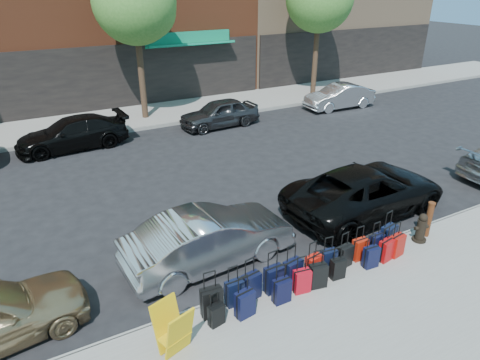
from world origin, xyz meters
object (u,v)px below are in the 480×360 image
suitcase_front_5 (313,266)px  bollard (429,219)px  display_rack (173,329)px  car_far_3 (339,97)px  tree_right (322,0)px  car_far_2 (219,113)px  tree_center (138,4)px  car_far_1 (72,133)px  car_near_1 (209,239)px  fire_hydrant (421,228)px  car_near_2 (366,191)px

suitcase_front_5 → bollard: bearing=-9.5°
display_rack → car_far_3: bearing=22.9°
tree_right → car_far_2: tree_right is taller
tree_center → bollard: bearing=-77.4°
display_rack → car_far_2: (6.86, 12.10, 0.00)m
bollard → tree_right: bearing=63.1°
suitcase_front_5 → car_far_1: (-3.41, 11.87, 0.21)m
car_near_1 → fire_hydrant: bearing=-114.7°
car_near_2 → car_far_2: (-0.16, 9.64, -0.07)m
tree_right → car_far_1: (-14.49, -2.46, -4.76)m
fire_hydrant → tree_center: bearing=112.2°
tree_right → car_far_3: 5.65m
tree_center → fire_hydrant: bearing=-78.8°
car_near_1 → car_far_2: 10.97m
car_far_1 → car_far_3: (13.83, -0.52, -0.00)m
car_far_1 → car_far_3: 13.84m
display_rack → car_far_2: size_ratio=0.26×
tree_center → car_near_1: (-2.36, -12.47, -4.71)m
fire_hydrant → car_near_2: car_near_2 is taller
suitcase_front_5 → car_far_3: bearing=38.4°
bollard → display_rack: (-7.40, -0.48, -0.02)m
tree_right → car_near_1: 18.52m
display_rack → tree_right: bearing=28.0°
car_far_1 → car_far_2: size_ratio=1.17×
suitcase_front_5 → car_far_1: car_far_1 is taller
car_near_2 → car_far_3: 11.72m
bollard → car_far_2: (-0.54, 11.62, -0.01)m
car_far_3 → car_near_2: bearing=-34.5°
tree_right → suitcase_front_5: bearing=-127.7°
fire_hydrant → car_near_1: size_ratio=0.19×
display_rack → bollard: bearing=-13.6°
display_rack → car_near_1: size_ratio=0.24×
bollard → car_near_2: bearing=100.6°
tree_center → car_near_2: bearing=-77.0°
car_far_1 → car_far_3: bearing=84.6°
tree_center → fire_hydrant: (2.86, -14.44, -4.89)m
display_rack → car_near_2: car_near_2 is taller
tree_right → fire_hydrant: size_ratio=8.98×
fire_hydrant → car_far_2: car_far_2 is taller
tree_right → suitcase_front_5: 18.78m
tree_right → car_near_2: bearing=-121.7°
car_far_3 → bollard: bearing=-28.0°
car_far_2 → car_near_2: bearing=-1.9°
display_rack → car_far_1: (0.19, 12.38, -0.00)m
tree_right → car_near_1: size_ratio=1.70×
tree_center → car_near_2: (2.85, -12.38, -4.69)m
suitcase_front_5 → car_far_2: car_far_2 is taller
car_near_1 → car_far_1: bearing=5.2°
fire_hydrant → tree_right: bearing=73.2°
suitcase_front_5 → display_rack: size_ratio=0.92×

